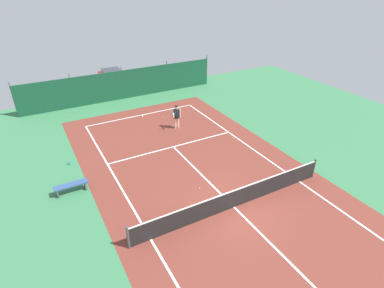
{
  "coord_description": "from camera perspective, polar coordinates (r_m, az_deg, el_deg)",
  "views": [
    {
      "loc": [
        -7.07,
        -8.87,
        9.56
      ],
      "look_at": [
        0.41,
        4.75,
        0.9
      ],
      "focal_mm": 29.34,
      "sensor_mm": 36.0,
      "label": 1
    }
  ],
  "objects": [
    {
      "name": "water_bottle",
      "position": [
        18.82,
        -21.36,
        -3.21
      ],
      "size": [
        0.08,
        0.08,
        0.24
      ],
      "primitive_type": "cylinder",
      "color": "#338CD8",
      "rests_on": "ground"
    },
    {
      "name": "tennis_ball_midcourt",
      "position": [
        23.3,
        -5.41,
        4.86
      ],
      "size": [
        0.07,
        0.07,
        0.07
      ],
      "primitive_type": "sphere",
      "color": "#CCDB33",
      "rests_on": "ground"
    },
    {
      "name": "court_surface",
      "position": [
        14.83,
        7.63,
        -11.3
      ],
      "size": [
        11.02,
        26.6,
        0.01
      ],
      "color": "brown",
      "rests_on": "ground"
    },
    {
      "name": "tennis_player",
      "position": [
        21.24,
        -2.83,
        5.21
      ],
      "size": [
        0.84,
        0.66,
        1.64
      ],
      "rotation": [
        0.0,
        0.0,
        2.78
      ],
      "color": "beige",
      "rests_on": "ground"
    },
    {
      "name": "tennis_ball_near_player",
      "position": [
        15.77,
        1.37,
        -8.04
      ],
      "size": [
        0.07,
        0.07,
        0.07
      ],
      "primitive_type": "sphere",
      "color": "#CCDB33",
      "rests_on": "ground"
    },
    {
      "name": "parked_car",
      "position": [
        30.06,
        -14.21,
        11.39
      ],
      "size": [
        2.19,
        4.29,
        1.68
      ],
      "rotation": [
        0.0,
        0.0,
        -0.05
      ],
      "color": "maroon",
      "rests_on": "ground"
    },
    {
      "name": "courtside_bench",
      "position": [
        16.43,
        -21.13,
        -7.14
      ],
      "size": [
        1.6,
        0.4,
        0.49
      ],
      "color": "#335184",
      "rests_on": "ground"
    },
    {
      "name": "tennis_ball_by_sideline",
      "position": [
        20.42,
        7.45,
        1.05
      ],
      "size": [
        0.07,
        0.07,
        0.07
      ],
      "primitive_type": "sphere",
      "color": "#CCDB33",
      "rests_on": "ground"
    },
    {
      "name": "back_fence",
      "position": [
        27.69,
        -12.59,
        9.69
      ],
      "size": [
        16.3,
        0.98,
        2.7
      ],
      "color": "#14472D",
      "rests_on": "ground"
    },
    {
      "name": "ground_plane",
      "position": [
        14.84,
        7.62,
        -11.31
      ],
      "size": [
        36.0,
        36.0,
        0.0
      ],
      "primitive_type": "plane",
      "color": "#387A4C"
    },
    {
      "name": "tennis_net",
      "position": [
        14.51,
        7.76,
        -9.78
      ],
      "size": [
        10.12,
        0.1,
        1.1
      ],
      "color": "black",
      "rests_on": "ground"
    }
  ]
}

